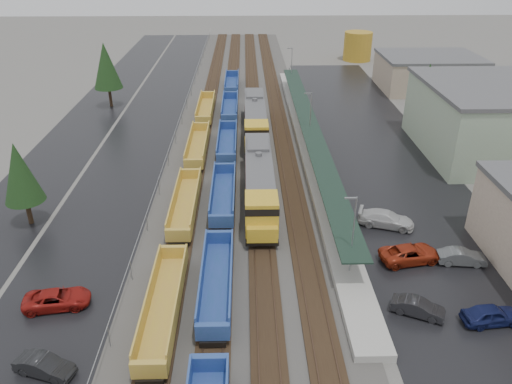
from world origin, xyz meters
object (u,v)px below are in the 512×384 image
well_string_blue (223,195)px  parked_car_east_c (386,219)px  locomotive_trail (255,120)px  parked_car_west_c (57,299)px  parked_car_west_b (44,366)px  parked_car_east_e (462,257)px  well_string_yellow (176,247)px  storage_tank (358,46)px  locomotive_lead (259,183)px  parked_car_east_b (410,254)px  parked_car_east_d (491,315)px  parked_car_east_a (418,308)px

well_string_blue → parked_car_east_c: size_ratio=18.82×
locomotive_trail → parked_car_west_c: locomotive_trail is taller
parked_car_west_b → parked_car_east_e: (33.52, 12.15, 0.02)m
well_string_yellow → parked_car_east_e: size_ratio=22.30×
parked_car_east_c → parked_car_east_e: size_ratio=1.30×
well_string_yellow → parked_car_west_b: well_string_yellow is taller
storage_tank → parked_car_west_b: size_ratio=1.56×
parked_car_west_c → storage_tank: bearing=-34.3°
locomotive_lead → parked_car_east_c: (12.94, -5.27, -1.72)m
locomotive_lead → storage_tank: bearing=70.4°
well_string_yellow → storage_tank: 88.29m
parked_car_west_b → parked_car_east_c: bearing=-38.4°
storage_tank → parked_car_east_e: bearing=-95.0°
well_string_blue → well_string_yellow: bearing=-111.5°
parked_car_east_b → parked_car_west_c: bearing=89.8°
well_string_blue → parked_car_east_d: 29.08m
parked_car_east_a → parked_car_east_e: 9.13m
parked_car_west_c → parked_car_east_d: 34.31m
well_string_yellow → parked_car_east_b: bearing=-3.2°
well_string_blue → parked_car_west_c: well_string_blue is taller
parked_car_west_c → parked_car_east_a: parked_car_west_c is taller
parked_car_east_c → locomotive_lead: bearing=86.3°
storage_tank → parked_car_east_b: 83.75m
parked_car_east_c → parked_car_west_c: bearing=130.3°
well_string_yellow → parked_car_east_b: (21.57, -1.19, -0.33)m
locomotive_trail → parked_car_west_b: bearing=-108.8°
parked_car_west_c → parked_car_east_e: parked_car_west_c is taller
locomotive_lead → parked_car_east_c: 14.07m
parked_car_east_a → parked_car_east_b: bearing=12.5°
locomotive_lead → well_string_yellow: (-8.00, -10.33, -1.42)m
well_string_yellow → locomotive_trail: bearing=75.7°
parked_car_west_b → parked_car_west_c: (-1.45, 7.04, 0.03)m
well_string_blue → parked_car_west_b: size_ratio=25.18×
parked_car_east_a → parked_car_east_c: parked_car_east_c is taller
parked_car_west_c → parked_car_east_a: bearing=-102.0°
locomotive_lead → parked_car_west_b: 28.74m
parked_car_west_c → parked_car_east_d: size_ratio=1.14×
locomotive_lead → parked_car_west_c: 24.10m
parked_car_west_b → parked_car_east_e: size_ratio=0.98×
well_string_blue → parked_car_west_c: 21.29m
parked_car_east_c → parked_car_east_a: bearing=-165.4°
parked_car_west_b → well_string_blue: bearing=-7.5°
well_string_yellow → parked_car_east_a: well_string_yellow is taller
parked_car_west_b → parked_car_west_c: size_ratio=0.81×
locomotive_trail → parked_car_west_c: bearing=-113.8°
parked_car_west_c → parked_car_east_e: (34.97, 5.11, -0.01)m
parked_car_west_b → locomotive_trail: bearing=-1.0°
locomotive_trail → parked_car_east_e: bearing=-61.2°
parked_car_west_b → parked_car_east_a: parked_car_west_b is taller
well_string_blue → storage_tank: size_ratio=16.18×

